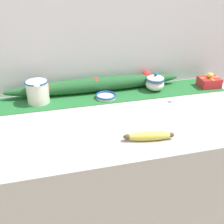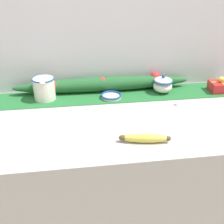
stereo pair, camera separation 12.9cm
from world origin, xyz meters
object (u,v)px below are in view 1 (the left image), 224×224
object	(u,v)px
banana	(149,136)
spoon	(169,101)
gift_box	(209,82)
sugar_bowl	(155,83)
cream_pitcher	(38,91)
small_dish	(106,96)

from	to	relation	value
banana	spoon	size ratio (longest dim) A/B	1.39
gift_box	sugar_bowl	bearing A→B (deg)	175.05
cream_pitcher	sugar_bowl	size ratio (longest dim) A/B	1.29
gift_box	small_dish	bearing A→B (deg)	-179.51
cream_pitcher	gift_box	world-z (taller)	cream_pitcher
cream_pitcher	banana	bearing A→B (deg)	-47.97
sugar_bowl	gift_box	world-z (taller)	sugar_bowl
cream_pitcher	small_dish	distance (m)	0.36
sugar_bowl	spoon	bearing A→B (deg)	-83.70
small_dish	banana	bearing A→B (deg)	-80.12
small_dish	banana	distance (m)	0.45
small_dish	banana	world-z (taller)	banana
sugar_bowl	gift_box	distance (m)	0.34
spoon	banana	bearing A→B (deg)	-145.51
sugar_bowl	spoon	size ratio (longest dim) A/B	0.71
spoon	gift_box	bearing A→B (deg)	4.84
cream_pitcher	banana	xyz separation A→B (m)	(0.44, -0.48, -0.05)
banana	gift_box	size ratio (longest dim) A/B	1.77
banana	gift_box	xyz separation A→B (m)	(0.56, 0.45, 0.01)
small_dish	gift_box	bearing A→B (deg)	0.49
cream_pitcher	banana	world-z (taller)	cream_pitcher
small_dish	spoon	size ratio (longest dim) A/B	0.74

